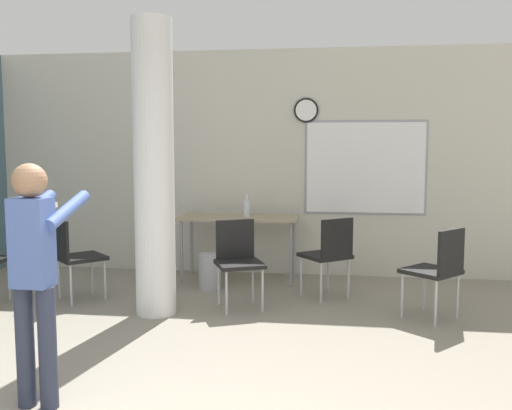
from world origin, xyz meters
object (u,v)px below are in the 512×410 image
at_px(bottle_on_table, 246,208).
at_px(person_playing_front, 35,265).
at_px(chair_mid_room, 438,266).
at_px(chair_table_right, 329,251).
at_px(chair_table_front, 238,257).
at_px(chair_near_pillar, 74,253).
at_px(folding_table, 239,222).

height_order(bottle_on_table, person_playing_front, person_playing_front).
bearing_deg(chair_mid_room, chair_table_right, 148.41).
bearing_deg(bottle_on_table, chair_table_front, -85.45).
xyz_separation_m(chair_mid_room, chair_table_right, (-1.01, 0.62, 0.00)).
distance_m(chair_mid_room, chair_table_front, 1.91).
relative_size(bottle_on_table, chair_mid_room, 0.32).
bearing_deg(chair_near_pillar, bottle_on_table, 33.84).
height_order(folding_table, bottle_on_table, bottle_on_table).
distance_m(bottle_on_table, chair_mid_room, 2.39).
relative_size(chair_mid_room, chair_near_pillar, 1.00).
height_order(chair_table_right, chair_near_pillar, same).
height_order(chair_near_pillar, chair_table_front, same).
relative_size(folding_table, bottle_on_table, 5.12).
bearing_deg(chair_mid_room, chair_near_pillar, 177.39).
relative_size(chair_near_pillar, chair_table_front, 1.00).
bearing_deg(chair_table_front, chair_mid_room, -5.53).
height_order(chair_table_right, person_playing_front, person_playing_front).
height_order(folding_table, chair_table_front, chair_table_front).
bearing_deg(chair_table_right, folding_table, 147.44).
height_order(folding_table, chair_near_pillar, chair_near_pillar).
relative_size(bottle_on_table, person_playing_front, 0.18).
distance_m(chair_near_pillar, person_playing_front, 2.51).
distance_m(chair_mid_room, chair_near_pillar, 3.64).
xyz_separation_m(bottle_on_table, chair_mid_room, (1.99, -1.27, -0.37)).
bearing_deg(chair_table_right, bottle_on_table, 146.56).
bearing_deg(person_playing_front, chair_table_right, 57.55).
xyz_separation_m(bottle_on_table, chair_near_pillar, (-1.65, -1.10, -0.37)).
relative_size(chair_table_right, person_playing_front, 0.57).
xyz_separation_m(chair_mid_room, chair_table_front, (-1.91, 0.18, 0.00)).
bearing_deg(chair_table_front, bottle_on_table, 94.55).
xyz_separation_m(chair_table_right, person_playing_front, (-1.76, -2.77, 0.38)).
height_order(folding_table, person_playing_front, person_playing_front).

